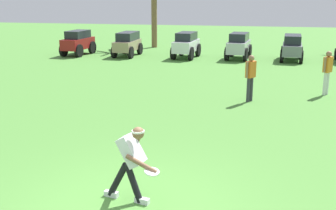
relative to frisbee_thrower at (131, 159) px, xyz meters
The scene contains 9 objects.
frisbee_thrower is the anchor object (origin of this frame).
frisbee_in_flight 0.53m from the frisbee_thrower, 34.80° to the right, with size 0.35×0.35×0.07m.
teammate_near_sideline 7.71m from the frisbee_thrower, 75.49° to the left, with size 0.35×0.45×1.56m.
teammate_midfield 10.05m from the frisbee_thrower, 62.93° to the left, with size 0.36×0.44×1.56m.
parked_car_slot_a 18.27m from the frisbee_thrower, 115.75° to the left, with size 1.42×2.45×1.40m.
parked_car_slot_b 17.37m from the frisbee_thrower, 106.79° to the left, with size 1.24×2.44×1.34m.
parked_car_slot_c 16.65m from the frisbee_thrower, 95.62° to the left, with size 1.42×2.45×1.40m.
parked_car_slot_d 16.81m from the frisbee_thrower, 85.80° to the left, with size 1.43×2.45×1.40m.
parked_car_slot_e 17.25m from the frisbee_thrower, 76.48° to the left, with size 1.33×2.47×1.34m.
Camera 1 is at (1.87, -6.09, 3.56)m, focal length 45.00 mm.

